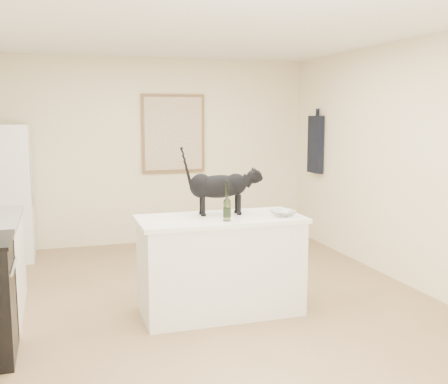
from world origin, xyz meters
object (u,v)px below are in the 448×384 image
Objects in this scene: fridge at (3,193)px; glass_bowl at (283,213)px; black_cat at (219,189)px; wine_bottle at (227,203)px.

fridge is 3.75m from glass_bowl.
black_cat is 2.85× the size of glass_bowl.
black_cat is at bearing -49.56° from fridge.
glass_bowl is (0.53, -0.27, -0.21)m from black_cat.
glass_bowl is (2.60, -2.71, 0.08)m from fridge.
fridge is at bearing 135.82° from black_cat.
wine_bottle is at bearing -53.17° from fridge.
fridge is 5.42× the size of wine_bottle.
black_cat reaches higher than wine_bottle.
black_cat is 0.63m from glass_bowl.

